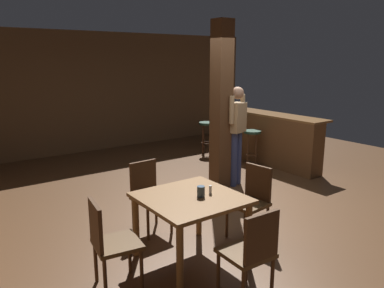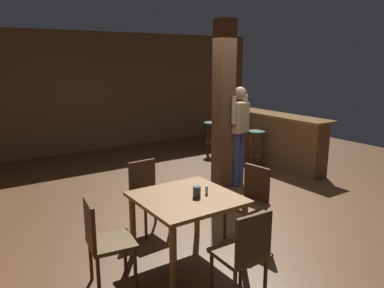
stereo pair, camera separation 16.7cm
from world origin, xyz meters
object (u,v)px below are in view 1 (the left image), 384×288
napkin_cup (201,191)px  standing_person (237,129)px  salt_shaker (210,190)px  bar_stool_far (207,130)px  chair_south (252,250)px  chair_west (109,240)px  bar_counter (271,139)px  chair_east (252,198)px  bar_stool_near (252,140)px  chair_north (148,193)px  dining_table (191,206)px  bar_stool_mid (229,134)px

napkin_cup → standing_person: standing_person is taller
salt_shaker → bar_stool_far: bearing=52.5°
chair_south → standing_person: size_ratio=0.52×
chair_west → napkin_cup: 1.06m
standing_person → bar_counter: standing_person is taller
chair_east → bar_stool_near: chair_east is taller
chair_north → standing_person: 2.27m
napkin_cup → bar_stool_near: 3.85m
napkin_cup → bar_counter: bar_counter is taller
salt_shaker → bar_stool_near: bearing=38.3°
chair_east → chair_south: bearing=-134.7°
bar_counter → bar_stool_far: bearing=108.6°
dining_table → bar_counter: 4.21m
standing_person → dining_table: bearing=-142.8°
bar_stool_mid → bar_stool_far: bearing=86.3°
chair_west → chair_north: bearing=44.2°
chair_north → chair_west: bearing=-135.8°
chair_west → chair_south: bearing=-44.2°
chair_west → napkin_cup: (1.02, -0.09, 0.29)m
chair_south → salt_shaker: 0.92m
chair_north → standing_person: size_ratio=0.52×
standing_person → bar_stool_near: bearing=32.2°
chair_south → standing_person: (2.09, 2.51, 0.50)m
napkin_cup → bar_stool_far: (3.01, 3.75, -0.24)m
chair_west → standing_person: (3.04, 1.58, 0.50)m
bar_counter → dining_table: bearing=-149.0°
standing_person → bar_stool_far: 2.35m
bar_stool_near → napkin_cup: bearing=-142.8°
chair_west → salt_shaker: (1.15, -0.08, 0.28)m
chair_west → chair_south: size_ratio=1.00×
chair_south → dining_table: bearing=91.2°
dining_table → bar_counter: size_ratio=0.43×
chair_west → bar_stool_near: 4.65m
chair_west → standing_person: 3.46m
chair_north → bar_stool_near: chair_north is taller
napkin_cup → bar_stool_mid: (2.96, 2.91, -0.20)m
chair_north → bar_stool_mid: 3.60m
chair_west → chair_south: same height
chair_north → salt_shaker: chair_north is taller
chair_west → salt_shaker: 1.19m
salt_shaker → chair_east: bearing=6.1°
salt_shaker → standing_person: 2.52m
dining_table → bar_stool_far: dining_table is taller
chair_west → chair_east: bearing=-0.0°
bar_counter → napkin_cup: bearing=-147.6°
salt_shaker → bar_stool_far: (2.88, 3.74, -0.23)m
dining_table → chair_south: size_ratio=1.14×
chair_north → napkin_cup: (0.09, -0.99, 0.29)m
salt_shaker → standing_person: size_ratio=0.05×
chair_east → chair_south: same height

